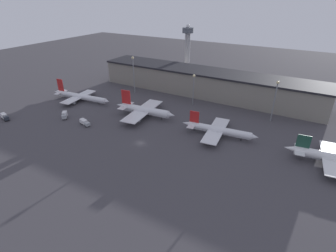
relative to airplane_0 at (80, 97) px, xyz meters
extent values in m
plane|color=#423F44|center=(69.60, -26.64, -3.12)|extent=(600.00, 600.00, 0.00)
cube|color=gray|center=(69.60, 55.42, 5.25)|extent=(162.53, 24.06, 16.75)
cube|color=black|center=(69.60, 55.42, 14.23)|extent=(162.53, 26.06, 1.20)
cylinder|color=silver|center=(0.60, 0.06, 0.16)|extent=(41.32, 7.67, 3.46)
cylinder|color=silver|center=(0.60, 0.06, -0.44)|extent=(39.22, 6.94, 2.94)
cone|color=silver|center=(22.11, 2.28, 0.16)|extent=(4.47, 3.70, 3.29)
cone|color=silver|center=(-21.09, -2.18, 0.42)|extent=(5.46, 3.46, 2.94)
cube|color=red|center=(-16.61, -1.71, 6.17)|extent=(4.86, 0.89, 8.55)
cube|color=silver|center=(-17.43, -1.80, 0.68)|extent=(4.50, 10.61, 0.24)
cube|color=silver|center=(-1.45, -0.15, -0.27)|extent=(10.51, 29.27, 0.36)
cylinder|color=gray|center=(-1.05, 7.95, -1.47)|extent=(3.98, 2.28, 1.90)
cylinder|color=gray|center=(0.60, -8.00, -1.47)|extent=(3.98, 2.28, 1.90)
cylinder|color=black|center=(14.93, 1.54, -2.35)|extent=(0.50, 0.50, 1.56)
cylinder|color=black|center=(-1.59, 1.23, -2.35)|extent=(0.50, 0.50, 1.56)
cylinder|color=black|center=(-1.31, -1.53, -2.35)|extent=(0.50, 0.50, 1.56)
cylinder|color=silver|center=(53.78, 1.07, 1.02)|extent=(31.26, 7.52, 4.36)
cylinder|color=silver|center=(53.78, 1.07, 0.26)|extent=(29.65, 6.71, 3.71)
cone|color=silver|center=(70.49, 2.79, 1.02)|extent=(5.63, 4.66, 4.15)
cone|color=silver|center=(36.85, -0.68, 1.35)|extent=(6.89, 4.36, 3.71)
cube|color=red|center=(40.84, -0.27, 7.52)|extent=(6.12, 1.02, 8.63)
cube|color=silver|center=(40.22, -0.33, 1.68)|extent=(5.69, 13.50, 0.24)
cube|color=silver|center=(52.24, 0.91, 0.48)|extent=(13.29, 37.24, 0.36)
cylinder|color=gray|center=(52.12, 11.16, -0.97)|extent=(5.02, 2.88, 2.40)
cylinder|color=gray|center=(54.21, -9.15, -0.97)|extent=(5.02, 2.88, 2.40)
cylinder|color=black|center=(64.56, 2.18, -2.14)|extent=(0.50, 0.50, 1.96)
cylinder|color=black|center=(52.06, 2.65, -2.14)|extent=(0.50, 0.50, 1.96)
cylinder|color=black|center=(52.42, -0.83, -2.14)|extent=(0.50, 0.50, 1.96)
cylinder|color=silver|center=(101.19, 0.26, 0.33)|extent=(33.39, 7.02, 3.63)
cylinder|color=silver|center=(101.19, 0.26, -0.31)|extent=(31.68, 6.31, 3.09)
cone|color=silver|center=(118.78, 2.08, 0.33)|extent=(4.69, 3.88, 3.45)
cone|color=silver|center=(83.42, -1.57, 0.60)|extent=(5.74, 3.63, 3.09)
cube|color=red|center=(87.32, -1.17, 5.34)|extent=(5.10, 0.92, 6.39)
cube|color=silver|center=(86.66, -1.23, 0.87)|extent=(4.75, 11.40, 0.24)
cube|color=silver|center=(99.54, 0.09, -0.13)|extent=(11.11, 31.44, 0.36)
cylinder|color=gray|center=(99.65, 8.77, -1.38)|extent=(4.18, 2.40, 2.00)
cylinder|color=gray|center=(101.41, -8.38, -1.38)|extent=(4.18, 2.40, 2.00)
cylinder|color=black|center=(112.75, 1.46, -2.31)|extent=(0.50, 0.50, 1.63)
cylinder|color=black|center=(99.39, 1.54, -2.31)|extent=(0.50, 0.50, 1.63)
cylinder|color=black|center=(99.69, -1.35, -2.31)|extent=(0.50, 0.50, 1.63)
cone|color=white|center=(136.26, -1.84, 1.09)|extent=(6.49, 4.11, 3.49)
cube|color=#1E4738|center=(140.48, -1.40, 5.85)|extent=(5.76, 0.99, 6.03)
cube|color=white|center=(139.78, -1.48, 1.40)|extent=(5.19, 11.13, 0.24)
cube|color=white|center=(153.37, -0.07, 0.27)|extent=(12.06, 30.67, 0.36)
cylinder|color=gray|center=(153.56, 8.36, -1.11)|extent=(4.73, 2.71, 2.26)
cylinder|color=black|center=(153.21, 1.56, -2.20)|extent=(0.50, 0.50, 1.85)
cylinder|color=black|center=(153.54, -1.71, -2.20)|extent=(0.50, 0.50, 1.85)
cube|color=#282D38|center=(-13.43, -44.90, -1.36)|extent=(2.80, 2.80, 2.09)
cube|color=silver|center=(-17.50, -43.94, -1.01)|extent=(5.22, 3.37, 2.79)
cylinder|color=black|center=(-13.45, -44.00, -2.67)|extent=(1.01, 0.77, 0.90)
cylinder|color=black|center=(-13.85, -45.70, -2.67)|extent=(1.01, 0.77, 0.90)
cylinder|color=black|center=(-18.29, -42.86, -2.67)|extent=(1.01, 0.77, 0.90)
cylinder|color=black|center=(-18.69, -44.55, -2.67)|extent=(1.01, 0.77, 0.90)
cube|color=#9EA3A8|center=(33.15, -26.56, -1.53)|extent=(2.85, 2.99, 1.76)
cube|color=silver|center=(29.15, -25.53, -1.23)|extent=(5.23, 3.60, 2.34)
cylinder|color=black|center=(33.16, -25.60, -2.67)|extent=(1.03, 0.83, 0.90)
cylinder|color=black|center=(32.70, -27.41, -2.67)|extent=(1.03, 0.83, 0.90)
cylinder|color=black|center=(28.41, -24.37, -2.67)|extent=(1.03, 0.83, 0.90)
cylinder|color=black|center=(27.95, -26.18, -2.67)|extent=(1.03, 0.83, 0.90)
cube|color=#9EA3A8|center=(14.63, -26.94, -1.22)|extent=(3.04, 2.95, 2.36)
cube|color=silver|center=(12.59, -24.50, -0.83)|extent=(4.25, 4.40, 3.14)
cylinder|color=black|center=(15.24, -26.21, -2.67)|extent=(1.05, 1.09, 0.90)
cylinder|color=black|center=(13.80, -27.40, -2.67)|extent=(1.05, 1.09, 0.90)
cylinder|color=black|center=(12.82, -23.31, -2.67)|extent=(1.05, 1.09, 0.90)
cylinder|color=black|center=(11.38, -24.51, -2.67)|extent=(1.05, 1.09, 0.90)
cylinder|color=slate|center=(22.49, 32.72, 9.61)|extent=(0.70, 0.70, 25.47)
sphere|color=beige|center=(22.49, 32.72, 22.94)|extent=(1.80, 1.80, 1.80)
cylinder|color=slate|center=(70.84, 32.72, 6.54)|extent=(0.70, 0.70, 19.34)
sphere|color=beige|center=(70.84, 32.72, 16.81)|extent=(1.80, 1.80, 1.80)
cylinder|color=slate|center=(121.40, 32.72, 8.35)|extent=(0.70, 0.70, 22.95)
sphere|color=beige|center=(121.40, 32.72, 20.42)|extent=(1.80, 1.80, 1.80)
cylinder|color=#99999E|center=(41.07, 83.37, 16.07)|extent=(4.40, 4.40, 38.39)
cylinder|color=#4C515B|center=(41.07, 83.37, 37.27)|extent=(9.00, 9.00, 4.00)
sphere|color=silver|center=(41.07, 83.37, 40.47)|extent=(3.20, 3.20, 3.20)
camera|label=1|loc=(138.12, -118.06, 64.75)|focal=28.00mm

